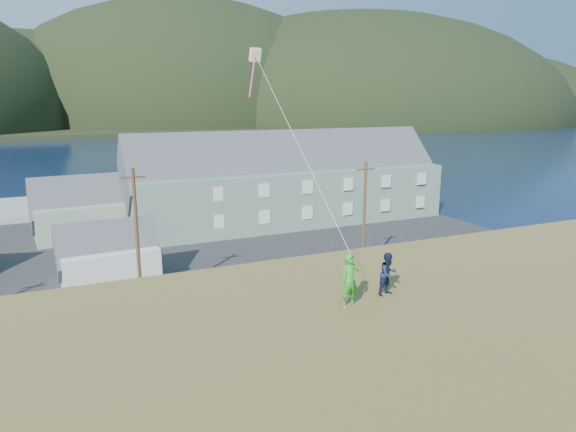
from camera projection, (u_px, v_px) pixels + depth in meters
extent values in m
plane|color=#0A1638|center=(182.00, 314.00, 34.16)|extent=(900.00, 900.00, 0.00)
cube|color=#4C3D19|center=(190.00, 325.00, 32.36)|extent=(110.00, 8.00, 0.10)
cube|color=#28282B|center=(143.00, 248.00, 49.28)|extent=(72.00, 36.00, 0.12)
cube|color=gray|center=(68.00, 206.00, 67.29)|extent=(26.00, 14.00, 0.90)
cube|color=black|center=(66.00, 122.00, 327.84)|extent=(900.00, 320.00, 2.00)
ellipsoid|color=black|center=(30.00, 122.00, 292.93)|extent=(200.00, 180.00, 100.00)
ellipsoid|color=black|center=(189.00, 121.00, 319.91)|extent=(230.00, 207.00, 142.60)
ellipsoid|color=black|center=(357.00, 119.00, 345.96)|extent=(280.00, 252.00, 134.40)
ellipsoid|color=black|center=(464.00, 116.00, 420.53)|extent=(240.00, 216.00, 100.80)
cube|color=slate|center=(288.00, 195.00, 59.58)|extent=(36.17, 10.71, 6.18)
cube|color=#47474C|center=(288.00, 154.00, 58.55)|extent=(36.67, 10.46, 10.04)
cube|color=silver|center=(109.00, 265.00, 39.59)|extent=(7.26, 5.41, 2.77)
cube|color=#47474C|center=(107.00, 239.00, 39.13)|extent=(7.75, 5.40, 4.91)
cube|color=gray|center=(92.00, 218.00, 53.51)|extent=(11.61, 7.58, 3.54)
cube|color=#47474C|center=(90.00, 192.00, 52.91)|extent=(12.10, 7.51, 6.53)
cylinder|color=#47331E|center=(137.00, 241.00, 33.46)|extent=(0.24, 0.24, 9.61)
cylinder|color=#47331E|center=(364.00, 220.00, 40.43)|extent=(0.24, 0.24, 9.20)
imported|color=#BCBCBC|center=(49.00, 232.00, 52.52)|extent=(2.23, 4.77, 1.35)
imported|color=black|center=(120.00, 228.00, 53.68)|extent=(2.07, 4.65, 1.55)
imported|color=black|center=(92.00, 246.00, 46.95)|extent=(2.23, 5.39, 1.56)
imported|color=green|center=(350.00, 281.00, 16.78)|extent=(0.70, 0.50, 1.82)
imported|color=#151E3A|center=(388.00, 274.00, 17.88)|extent=(0.84, 0.71, 1.52)
cube|color=#F8E6BD|center=(255.00, 55.00, 22.13)|extent=(0.47, 0.44, 0.60)
cylinder|color=#F94188|center=(252.00, 75.00, 20.97)|extent=(0.06, 0.06, 3.31)
cylinder|color=white|center=(296.00, 140.00, 19.35)|extent=(0.02, 0.02, 10.48)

